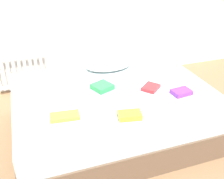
{
  "coord_description": "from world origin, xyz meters",
  "views": [
    {
      "loc": [
        -0.78,
        -2.21,
        1.8
      ],
      "look_at": [
        0.0,
        0.05,
        0.48
      ],
      "focal_mm": 42.66,
      "sensor_mm": 36.0,
      "label": 1
    }
  ],
  "objects_px": {
    "pillow": "(109,64)",
    "textbook_lime": "(65,116)",
    "radiator": "(23,71)",
    "textbook_green": "(102,87)",
    "textbook_purple": "(181,92)",
    "textbook_yellow": "(130,115)",
    "textbook_red": "(151,88)",
    "bed": "(114,111)",
    "textbook_white": "(167,77)"
  },
  "relations": [
    {
      "from": "textbook_yellow",
      "to": "textbook_lime",
      "type": "height_order",
      "value": "textbook_yellow"
    },
    {
      "from": "bed",
      "to": "textbook_lime",
      "type": "bearing_deg",
      "value": -149.53
    },
    {
      "from": "textbook_purple",
      "to": "textbook_white",
      "type": "bearing_deg",
      "value": 78.81
    },
    {
      "from": "textbook_green",
      "to": "textbook_lime",
      "type": "bearing_deg",
      "value": -162.15
    },
    {
      "from": "radiator",
      "to": "pillow",
      "type": "distance_m",
      "value": 1.21
    },
    {
      "from": "textbook_lime",
      "to": "textbook_red",
      "type": "xyz_separation_m",
      "value": [
        0.92,
        0.22,
        0.0
      ]
    },
    {
      "from": "bed",
      "to": "textbook_red",
      "type": "xyz_separation_m",
      "value": [
        0.36,
        -0.1,
        0.27
      ]
    },
    {
      "from": "bed",
      "to": "textbook_red",
      "type": "bearing_deg",
      "value": -15.81
    },
    {
      "from": "bed",
      "to": "textbook_green",
      "type": "bearing_deg",
      "value": 149.01
    },
    {
      "from": "pillow",
      "to": "textbook_purple",
      "type": "distance_m",
      "value": 0.94
    },
    {
      "from": "textbook_yellow",
      "to": "textbook_white",
      "type": "bearing_deg",
      "value": 50.54
    },
    {
      "from": "textbook_yellow",
      "to": "textbook_purple",
      "type": "distance_m",
      "value": 0.66
    },
    {
      "from": "textbook_white",
      "to": "textbook_green",
      "type": "bearing_deg",
      "value": -178.35
    },
    {
      "from": "textbook_white",
      "to": "textbook_red",
      "type": "xyz_separation_m",
      "value": [
        -0.26,
        -0.15,
        -0.01
      ]
    },
    {
      "from": "pillow",
      "to": "textbook_red",
      "type": "relative_size",
      "value": 2.96
    },
    {
      "from": "textbook_red",
      "to": "textbook_green",
      "type": "bearing_deg",
      "value": 120.53
    },
    {
      "from": "textbook_green",
      "to": "textbook_red",
      "type": "distance_m",
      "value": 0.49
    },
    {
      "from": "radiator",
      "to": "textbook_white",
      "type": "xyz_separation_m",
      "value": [
        1.48,
        -1.15,
        0.21
      ]
    },
    {
      "from": "textbook_green",
      "to": "textbook_purple",
      "type": "distance_m",
      "value": 0.78
    },
    {
      "from": "textbook_green",
      "to": "textbook_lime",
      "type": "xyz_separation_m",
      "value": [
        -0.45,
        -0.39,
        -0.01
      ]
    },
    {
      "from": "textbook_yellow",
      "to": "textbook_purple",
      "type": "xyz_separation_m",
      "value": [
        0.63,
        0.21,
        -0.0
      ]
    },
    {
      "from": "bed",
      "to": "pillow",
      "type": "height_order",
      "value": "pillow"
    },
    {
      "from": "radiator",
      "to": "textbook_lime",
      "type": "bearing_deg",
      "value": -78.91
    },
    {
      "from": "radiator",
      "to": "textbook_red",
      "type": "xyz_separation_m",
      "value": [
        1.21,
        -1.3,
        0.2
      ]
    },
    {
      "from": "textbook_yellow",
      "to": "textbook_green",
      "type": "relative_size",
      "value": 1.07
    },
    {
      "from": "textbook_yellow",
      "to": "textbook_green",
      "type": "xyz_separation_m",
      "value": [
        -0.07,
        0.56,
        0.0
      ]
    },
    {
      "from": "textbook_lime",
      "to": "bed",
      "type": "bearing_deg",
      "value": 36.36
    },
    {
      "from": "bed",
      "to": "textbook_red",
      "type": "relative_size",
      "value": 10.93
    },
    {
      "from": "textbook_purple",
      "to": "textbook_red",
      "type": "relative_size",
      "value": 1.02
    },
    {
      "from": "textbook_lime",
      "to": "textbook_white",
      "type": "bearing_deg",
      "value": 23.42
    },
    {
      "from": "radiator",
      "to": "textbook_green",
      "type": "relative_size",
      "value": 3.68
    },
    {
      "from": "pillow",
      "to": "textbook_lime",
      "type": "bearing_deg",
      "value": -128.74
    },
    {
      "from": "radiator",
      "to": "textbook_yellow",
      "type": "height_order",
      "value": "textbook_yellow"
    },
    {
      "from": "textbook_yellow",
      "to": "textbook_lime",
      "type": "xyz_separation_m",
      "value": [
        -0.52,
        0.18,
        -0.01
      ]
    },
    {
      "from": "textbook_yellow",
      "to": "textbook_purple",
      "type": "bearing_deg",
      "value": 28.98
    },
    {
      "from": "textbook_yellow",
      "to": "textbook_green",
      "type": "bearing_deg",
      "value": 107.84
    },
    {
      "from": "textbook_red",
      "to": "textbook_white",
      "type": "bearing_deg",
      "value": -10.32
    },
    {
      "from": "bed",
      "to": "pillow",
      "type": "bearing_deg",
      "value": 76.86
    },
    {
      "from": "bed",
      "to": "textbook_purple",
      "type": "distance_m",
      "value": 0.72
    },
    {
      "from": "radiator",
      "to": "textbook_white",
      "type": "bearing_deg",
      "value": -37.91
    },
    {
      "from": "textbook_yellow",
      "to": "textbook_red",
      "type": "height_order",
      "value": "textbook_yellow"
    },
    {
      "from": "pillow",
      "to": "textbook_yellow",
      "type": "relative_size",
      "value": 2.75
    },
    {
      "from": "textbook_green",
      "to": "textbook_purple",
      "type": "height_order",
      "value": "textbook_green"
    },
    {
      "from": "textbook_green",
      "to": "bed",
      "type": "bearing_deg",
      "value": -53.67
    },
    {
      "from": "textbook_yellow",
      "to": "radiator",
      "type": "bearing_deg",
      "value": 126.53
    },
    {
      "from": "textbook_lime",
      "to": "radiator",
      "type": "bearing_deg",
      "value": 106.98
    },
    {
      "from": "textbook_purple",
      "to": "radiator",
      "type": "bearing_deg",
      "value": 127.87
    },
    {
      "from": "bed",
      "to": "textbook_lime",
      "type": "xyz_separation_m",
      "value": [
        -0.55,
        -0.32,
        0.27
      ]
    },
    {
      "from": "pillow",
      "to": "textbook_yellow",
      "type": "bearing_deg",
      "value": -98.51
    },
    {
      "from": "textbook_purple",
      "to": "textbook_yellow",
      "type": "bearing_deg",
      "value": -168.12
    }
  ]
}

